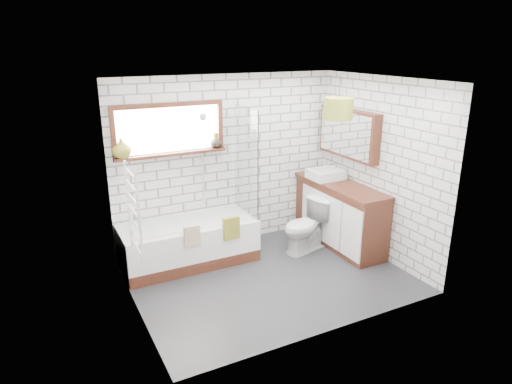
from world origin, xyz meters
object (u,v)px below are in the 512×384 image
basin (326,174)px  toilet (306,226)px  vanity (340,214)px  bathtub (189,243)px  pendant (338,109)px

basin → toilet: size_ratio=0.63×
vanity → toilet: 0.58m
bathtub → toilet: size_ratio=2.38×
vanity → toilet: size_ratio=2.19×
toilet → pendant: (0.20, -0.34, 1.72)m
vanity → basin: (-0.06, 0.31, 0.55)m
pendant → vanity: bearing=40.6°
pendant → basin: bearing=63.8°
bathtub → pendant: bearing=-22.4°
bathtub → vanity: bearing=-11.3°
vanity → basin: 0.63m
toilet → pendant: size_ratio=2.03×
pendant → bathtub: bearing=157.6°
vanity → pendant: pendant is taller
vanity → toilet: bearing=177.3°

